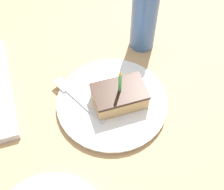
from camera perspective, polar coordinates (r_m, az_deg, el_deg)
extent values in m
cube|color=tan|center=(0.77, -1.59, -3.45)|extent=(2.40, 2.40, 0.04)
cylinder|color=silver|center=(0.76, 0.00, -1.36)|extent=(0.26, 0.26, 0.02)
cylinder|color=silver|center=(0.76, 0.00, -1.22)|extent=(0.27, 0.27, 0.01)
cube|color=tan|center=(0.74, 1.32, -0.26)|extent=(0.08, 0.12, 0.04)
cube|color=black|center=(0.72, 1.35, 0.81)|extent=(0.08, 0.12, 0.01)
cylinder|color=#4CBF66|center=(0.69, 1.41, 2.41)|extent=(0.01, 0.01, 0.06)
cone|color=yellow|center=(0.66, 1.47, 4.17)|extent=(0.01, 0.01, 0.01)
cube|color=silver|center=(0.74, -4.93, -1.92)|extent=(0.12, 0.07, 0.00)
cube|color=silver|center=(0.79, -9.14, 1.88)|extent=(0.05, 0.04, 0.00)
cylinder|color=#3F66A5|center=(0.83, 5.89, 13.68)|extent=(0.07, 0.07, 0.18)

